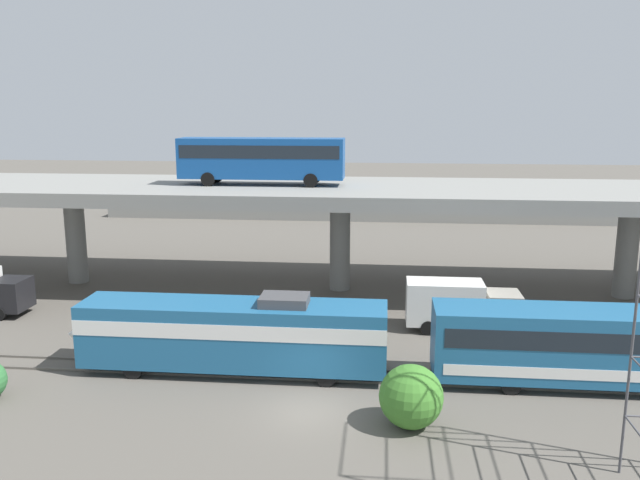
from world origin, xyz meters
The scene contains 17 objects.
ground_plane centered at (0.00, 0.00, 0.00)m, with size 260.00×260.00×0.00m, color #565149.
rail_strip_near centered at (0.00, 3.26, 0.06)m, with size 110.00×0.12×0.12m, color #59544C.
rail_strip_far centered at (0.00, 4.74, 0.06)m, with size 110.00×0.12×0.12m, color #59544C.
train_locomotive centered at (-5.12, 4.00, 2.19)m, with size 16.64×3.04×4.18m.
highway_overpass centered at (0.00, 20.00, 7.04)m, with size 96.00×12.46×7.77m.
transit_bus_on_overpass centered at (-5.73, 19.94, 9.83)m, with size 12.00×2.68×3.40m.
service_truck_west centered at (7.84, 11.64, 1.64)m, with size 6.80×2.46×3.04m.
pier_parking_lot centered at (0.00, 55.00, 0.72)m, with size 61.08×12.43×1.44m, color gray.
parked_car_0 centered at (24.37, 53.85, 2.21)m, with size 4.08×1.90×1.50m.
parked_car_1 centered at (13.38, 57.54, 2.22)m, with size 4.30×1.96×1.50m.
parked_car_2 centered at (1.37, 54.54, 2.22)m, with size 4.47×1.86×1.50m.
parked_car_3 centered at (18.98, 57.20, 2.21)m, with size 4.12×1.83×1.50m.
parked_car_4 centered at (-13.74, 52.32, 2.22)m, with size 4.13×2.00×1.50m.
parked_car_5 centered at (-3.26, 57.38, 2.22)m, with size 4.68×1.96×1.50m.
parked_car_6 centered at (-13.20, 54.54, 2.22)m, with size 4.61×1.99×1.50m.
harbor_water centered at (0.00, 78.00, 0.00)m, with size 140.00×36.00×0.01m, color #2D5170.
shrub_right centered at (4.49, -0.96, 1.37)m, with size 2.75×2.75×2.75m, color #3C782A.
Camera 1 is at (3.17, -26.77, 13.46)m, focal length 36.41 mm.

